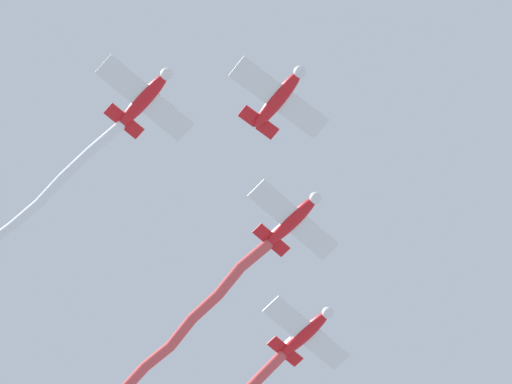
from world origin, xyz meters
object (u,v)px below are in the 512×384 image
Objects in this scene: airplane_left_wing at (293,220)px; airplane_slot at (306,333)px; airplane_lead at (279,98)px; airplane_right_wing at (145,98)px.

airplane_slot is (0.27, -9.22, -0.30)m from airplane_left_wing.
airplane_lead and airplane_left_wing have the same top height.
airplane_lead is at bearing -49.85° from airplane_left_wing.
airplane_lead is at bearing 47.07° from airplane_right_wing.
airplane_right_wing is (9.14, 1.23, 0.30)m from airplane_lead.
airplane_left_wing is 1.00× the size of airplane_slot.
airplane_left_wing is at bearing 89.10° from airplane_right_wing.
airplane_right_wing is at bearing -74.95° from airplane_slot.
airplane_lead is 9.24m from airplane_left_wing.
airplane_lead is 9.22m from airplane_right_wing.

